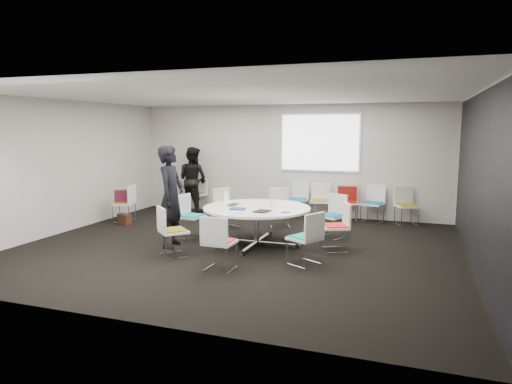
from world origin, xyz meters
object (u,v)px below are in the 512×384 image
(chair_back_a, at_px, (297,207))
(chair_back_c, at_px, (348,209))
(chair_back_d, at_px, (373,211))
(chair_person_back, at_px, (196,201))
(chair_ring_d, at_px, (227,216))
(chair_back_b, at_px, (320,208))
(chair_ring_g, at_px, (219,253))
(chair_ring_f, at_px, (173,241))
(chair_ring_h, at_px, (305,248))
(chair_ring_a, at_px, (336,236))
(conference_table, at_px, (257,218))
(chair_ring_c, at_px, (280,215))
(laptop, at_px, (235,205))
(maroon_bag, at_px, (123,196))
(chair_spare_left, at_px, (125,210))
(person_main, at_px, (171,196))
(cup, at_px, (272,203))
(chair_ring_b, at_px, (332,224))
(person_back, at_px, (193,180))
(chair_ring_e, at_px, (191,225))
(brown_bag, at_px, (124,219))
(chair_back_e, at_px, (406,213))

(chair_back_a, xyz_separation_m, chair_back_c, (1.26, 0.03, 0.00))
(chair_back_d, xyz_separation_m, chair_person_back, (-4.62, 0.00, 0.00))
(chair_ring_d, height_order, chair_back_d, same)
(chair_back_b, bearing_deg, chair_ring_g, 73.90)
(chair_ring_f, relative_size, chair_ring_h, 1.00)
(chair_ring_a, distance_m, chair_ring_d, 2.85)
(conference_table, distance_m, chair_ring_c, 1.67)
(laptop, relative_size, maroon_bag, 0.84)
(chair_ring_h, height_order, chair_spare_left, same)
(chair_back_d, distance_m, chair_person_back, 4.62)
(maroon_bag, bearing_deg, chair_ring_a, -10.37)
(chair_ring_c, distance_m, person_main, 2.78)
(chair_person_back, bearing_deg, conference_table, 148.42)
(laptop, height_order, maroon_bag, maroon_bag)
(chair_ring_c, xyz_separation_m, chair_ring_g, (-0.02, -3.33, 0.00))
(chair_back_d, distance_m, cup, 3.11)
(chair_ring_g, relative_size, chair_person_back, 1.00)
(chair_ring_a, xyz_separation_m, chair_ring_b, (-0.23, 0.97, 0.00))
(chair_ring_c, bearing_deg, chair_ring_g, 64.88)
(chair_ring_h, distance_m, person_back, 5.39)
(chair_back_a, distance_m, person_back, 2.86)
(chair_ring_e, height_order, chair_back_d, same)
(chair_ring_a, height_order, chair_ring_f, same)
(chair_back_c, bearing_deg, laptop, 45.75)
(maroon_bag, bearing_deg, chair_ring_d, 4.23)
(chair_back_a, distance_m, chair_back_c, 1.26)
(conference_table, xyz_separation_m, brown_bag, (-3.51, 0.76, -0.40))
(conference_table, height_order, chair_back_c, chair_back_c)
(conference_table, bearing_deg, chair_ring_g, -91.25)
(chair_ring_f, distance_m, person_main, 0.98)
(conference_table, height_order, chair_back_d, chair_back_d)
(chair_ring_a, xyz_separation_m, chair_ring_f, (-2.60, -1.29, 0.00))
(chair_ring_e, height_order, chair_ring_g, same)
(chair_back_e, bearing_deg, chair_ring_d, -1.24)
(chair_ring_b, height_order, maroon_bag, chair_ring_b)
(chair_ring_h, relative_size, chair_back_d, 1.00)
(chair_back_c, bearing_deg, chair_ring_f, 47.23)
(chair_ring_h, bearing_deg, chair_back_e, 7.16)
(chair_back_a, bearing_deg, conference_table, 102.49)
(chair_ring_h, bearing_deg, chair_ring_f, 125.03)
(chair_back_a, relative_size, person_back, 0.51)
(chair_ring_a, xyz_separation_m, chair_ring_d, (-2.61, 1.14, 0.00))
(chair_ring_c, bearing_deg, chair_person_back, -49.23)
(chair_ring_c, relative_size, chair_back_e, 1.00)
(chair_ring_a, xyz_separation_m, brown_bag, (-5.00, 0.69, -0.16))
(maroon_bag, bearing_deg, person_main, -36.32)
(chair_ring_e, bearing_deg, chair_back_a, 161.64)
(chair_back_c, bearing_deg, chair_ring_e, 33.56)
(chair_ring_h, bearing_deg, chair_ring_b, 26.01)
(chair_back_d, bearing_deg, chair_back_b, 18.05)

